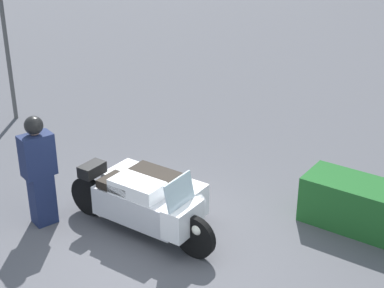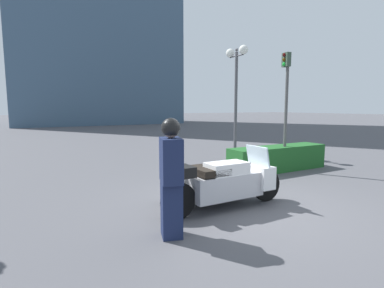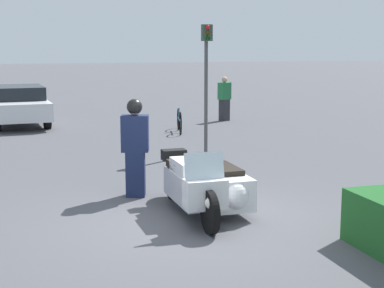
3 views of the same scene
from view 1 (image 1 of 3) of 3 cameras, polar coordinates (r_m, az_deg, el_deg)
ground_plane at (r=8.54m, az=-3.64°, el=-10.41°), size 160.00×160.00×0.00m
police_motorcycle at (r=8.89m, az=-3.89°, el=-5.33°), size 2.66×1.19×1.15m
officer_rider at (r=9.03m, az=-14.63°, el=-2.28°), size 0.42×0.54×1.76m
traffic_light_far at (r=12.98m, az=-17.72°, el=11.08°), size 0.23×0.26×3.19m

